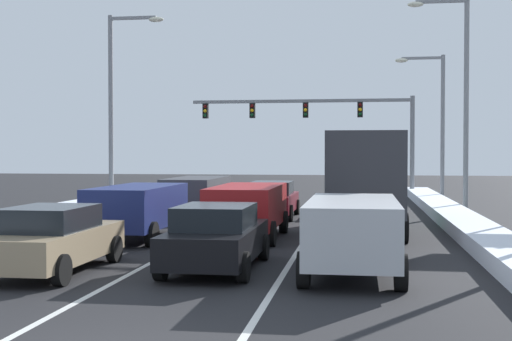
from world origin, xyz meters
TOP-DOWN VIEW (x-y plane):
  - ground_plane at (0.00, 14.18)m, footprint 120.00×120.00m
  - lane_stripe_between_right_lane_and_center_lane at (1.70, 17.73)m, footprint 0.14×39.00m
  - lane_stripe_between_center_lane_and_left_lane at (-1.70, 17.73)m, footprint 0.14×39.00m
  - snow_bank_right_shoulder at (7.00, 17.73)m, footprint 1.41×39.00m
  - snow_bank_left_shoulder at (-7.00, 17.73)m, footprint 1.65×39.00m
  - suv_silver_right_lane_nearest at (3.23, 7.15)m, footprint 2.16×4.90m
  - box_truck_right_lane_second at (3.55, 15.15)m, footprint 2.53×7.20m
  - suv_gray_right_lane_third at (3.62, 23.65)m, footprint 2.16×4.90m
  - sedan_black_center_lane_nearest at (0.10, 7.36)m, footprint 2.00×4.50m
  - suv_red_center_lane_second at (-0.11, 13.18)m, footprint 2.16×4.90m
  - sedan_maroon_center_lane_third at (-0.22, 20.21)m, footprint 2.00×4.50m
  - sedan_tan_left_lane_nearest at (-3.52, 6.45)m, footprint 2.00×4.50m
  - suv_navy_left_lane_second at (-3.48, 12.51)m, footprint 2.16×4.90m
  - suv_charcoal_left_lane_third at (-3.31, 19.72)m, footprint 2.16×4.90m
  - traffic_light_gantry at (1.31, 35.44)m, footprint 14.00×0.47m
  - street_lamp_right_mid at (7.66, 23.04)m, footprint 2.66×0.36m
  - street_lamp_right_far at (7.44, 30.13)m, footprint 2.66×0.36m
  - street_lamp_left_mid at (-7.78, 22.67)m, footprint 2.66×0.36m

SIDE VIEW (x-z plane):
  - ground_plane at x=0.00m, z-range 0.00..0.00m
  - lane_stripe_between_right_lane_and_center_lane at x=1.70m, z-range 0.00..0.01m
  - lane_stripe_between_center_lane_and_left_lane at x=-1.70m, z-range 0.00..0.01m
  - snow_bank_right_shoulder at x=7.00m, z-range 0.00..0.47m
  - snow_bank_left_shoulder at x=-7.00m, z-range 0.00..0.84m
  - sedan_black_center_lane_nearest at x=0.10m, z-range 0.01..1.52m
  - sedan_maroon_center_lane_third at x=-0.22m, z-range 0.01..1.52m
  - sedan_tan_left_lane_nearest at x=-3.52m, z-range 0.01..1.52m
  - suv_silver_right_lane_nearest at x=3.23m, z-range 0.18..1.85m
  - suv_gray_right_lane_third at x=3.62m, z-range 0.18..1.85m
  - suv_red_center_lane_second at x=-0.11m, z-range 0.18..1.85m
  - suv_navy_left_lane_second at x=-3.48m, z-range 0.18..1.85m
  - suv_charcoal_left_lane_third at x=-3.31m, z-range 0.18..1.85m
  - box_truck_right_lane_second at x=3.55m, z-range 0.22..3.58m
  - street_lamp_right_far at x=7.44m, z-range 0.80..8.76m
  - traffic_light_gantry at x=1.31m, z-range 1.79..7.99m
  - street_lamp_left_mid at x=-7.78m, z-range 0.83..9.91m
  - street_lamp_right_mid at x=7.66m, z-range 0.83..10.32m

